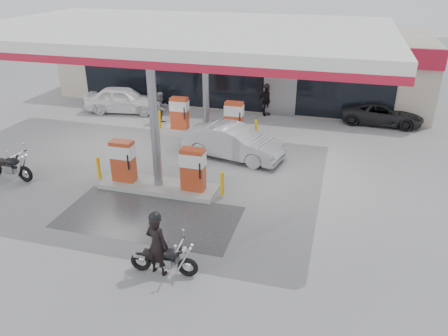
# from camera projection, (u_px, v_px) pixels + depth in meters

# --- Properties ---
(ground) EXTENTS (90.00, 90.00, 0.00)m
(ground) POSITION_uv_depth(u_px,v_px,m) (136.00, 215.00, 14.86)
(ground) COLOR gray
(ground) RESTS_ON ground
(wet_patch) EXTENTS (6.00, 3.00, 0.00)m
(wet_patch) POSITION_uv_depth(u_px,v_px,m) (149.00, 217.00, 14.73)
(wet_patch) COLOR #4C4C4F
(wet_patch) RESTS_ON ground
(drain_cover) EXTENTS (0.70, 0.70, 0.01)m
(drain_cover) POSITION_uv_depth(u_px,v_px,m) (168.00, 259.00, 12.63)
(drain_cover) COLOR #38383A
(drain_cover) RESTS_ON ground
(store_building) EXTENTS (22.00, 8.22, 4.00)m
(store_building) POSITION_uv_depth(u_px,v_px,m) (244.00, 62.00, 27.88)
(store_building) COLOR beige
(store_building) RESTS_ON ground
(canopy) EXTENTS (16.00, 10.02, 5.51)m
(canopy) POSITION_uv_depth(u_px,v_px,m) (181.00, 34.00, 16.96)
(canopy) COLOR silver
(canopy) RESTS_ON ground
(pump_island_near) EXTENTS (5.14, 1.30, 1.78)m
(pump_island_near) POSITION_uv_depth(u_px,v_px,m) (158.00, 172.00, 16.29)
(pump_island_near) COLOR #9E9E99
(pump_island_near) RESTS_ON ground
(pump_island_far) EXTENTS (5.14, 1.30, 1.78)m
(pump_island_far) POSITION_uv_depth(u_px,v_px,m) (206.00, 121.00, 21.52)
(pump_island_far) COLOR #9E9E99
(pump_island_far) RESTS_ON ground
(main_motorcycle) EXTENTS (1.93, 0.74, 0.99)m
(main_motorcycle) POSITION_uv_depth(u_px,v_px,m) (165.00, 260.00, 11.89)
(main_motorcycle) COLOR black
(main_motorcycle) RESTS_ON ground
(biker_main) EXTENTS (0.74, 0.56, 1.82)m
(biker_main) POSITION_uv_depth(u_px,v_px,m) (157.00, 245.00, 11.72)
(biker_main) COLOR black
(biker_main) RESTS_ON ground
(parked_motorcycle) EXTENTS (2.23, 0.85, 1.14)m
(parked_motorcycle) POSITION_uv_depth(u_px,v_px,m) (10.00, 167.00, 17.13)
(parked_motorcycle) COLOR black
(parked_motorcycle) RESTS_ON ground
(sedan_white) EXTENTS (4.51, 2.41, 1.46)m
(sedan_white) POSITION_uv_depth(u_px,v_px,m) (123.00, 99.00, 24.80)
(sedan_white) COLOR white
(sedan_white) RESTS_ON ground
(attendant) EXTENTS (0.84, 0.96, 1.68)m
(attendant) POSITION_uv_depth(u_px,v_px,m) (162.00, 108.00, 23.02)
(attendant) COLOR slate
(attendant) RESTS_ON ground
(hatchback_silver) EXTENTS (4.61, 2.38, 1.45)m
(hatchback_silver) POSITION_uv_depth(u_px,v_px,m) (233.00, 142.00, 18.94)
(hatchback_silver) COLOR #ABADB4
(hatchback_silver) RESTS_ON ground
(parked_car_left) EXTENTS (4.48, 3.05, 1.20)m
(parked_car_left) POSITION_uv_depth(u_px,v_px,m) (99.00, 81.00, 29.07)
(parked_car_left) COLOR black
(parked_car_left) RESTS_ON ground
(parked_car_right) EXTENTS (4.23, 2.11, 1.15)m
(parked_car_right) POSITION_uv_depth(u_px,v_px,m) (382.00, 113.00, 23.02)
(parked_car_right) COLOR black
(parked_car_right) RESTS_ON ground
(biker_walking) EXTENTS (1.01, 0.97, 1.69)m
(biker_walking) POSITION_uv_depth(u_px,v_px,m) (266.00, 100.00, 24.22)
(biker_walking) COLOR black
(biker_walking) RESTS_ON ground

